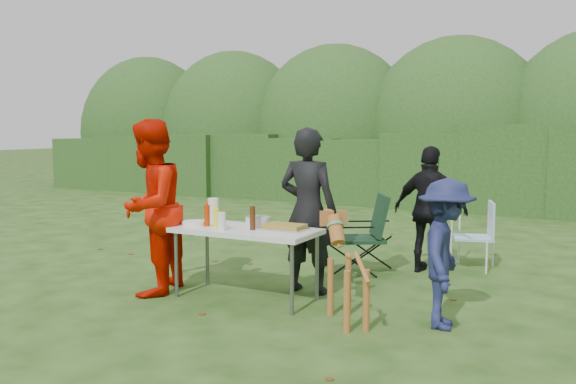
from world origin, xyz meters
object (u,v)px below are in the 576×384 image
at_px(person_cook, 308,211).
at_px(mustard_bottle, 216,219).
at_px(person_black_puffy, 430,210).
at_px(camping_chair, 361,234).
at_px(folding_table, 246,233).
at_px(beer_bottle, 252,218).
at_px(lawn_chair, 473,235).
at_px(dog, 348,272).
at_px(child, 446,254).
at_px(ketchup_bottle, 207,216).
at_px(paper_towel_roll, 213,210).
at_px(person_red_jacket, 150,207).

bearing_deg(person_cook, mustard_bottle, 42.54).
bearing_deg(person_black_puffy, camping_chair, 36.81).
distance_m(folding_table, beer_bottle, 0.22).
height_order(folding_table, lawn_chair, lawn_chair).
bearing_deg(dog, child, -109.80).
distance_m(folding_table, child, 2.04).
relative_size(camping_chair, lawn_chair, 1.13).
bearing_deg(mustard_bottle, dog, -4.67).
xyz_separation_m(camping_chair, ketchup_bottle, (-1.10, -1.64, 0.36)).
height_order(dog, ketchup_bottle, ketchup_bottle).
xyz_separation_m(ketchup_bottle, paper_towel_roll, (-0.11, 0.27, 0.02)).
bearing_deg(lawn_chair, camping_chair, 22.40).
bearing_deg(person_red_jacket, beer_bottle, 86.92).
height_order(child, dog, child).
xyz_separation_m(folding_table, person_red_jacket, (-1.01, -0.28, 0.24)).
height_order(person_cook, person_red_jacket, person_red_jacket).
relative_size(person_black_puffy, paper_towel_roll, 5.96).
bearing_deg(ketchup_bottle, camping_chair, 56.29).
distance_m(camping_chair, ketchup_bottle, 2.01).
xyz_separation_m(dog, lawn_chair, (0.57, 2.76, -0.04)).
bearing_deg(person_black_puffy, person_red_jacket, 48.45).
relative_size(dog, mustard_bottle, 4.98).
height_order(child, lawn_chair, child).
xyz_separation_m(folding_table, camping_chair, (0.67, 1.57, -0.20)).
distance_m(lawn_chair, paper_towel_roll, 3.31).
height_order(person_cook, child, person_cook).
distance_m(folding_table, ketchup_bottle, 0.46).
relative_size(folding_table, dog, 1.51).
bearing_deg(beer_bottle, child, 2.75).
height_order(person_red_jacket, lawn_chair, person_red_jacket).
bearing_deg(paper_towel_roll, mustard_bottle, -51.43).
bearing_deg(person_red_jacket, paper_towel_roll, 120.81).
bearing_deg(folding_table, paper_towel_roll, 159.55).
relative_size(ketchup_bottle, paper_towel_roll, 0.85).
xyz_separation_m(person_black_puffy, mustard_bottle, (-1.65, -2.16, 0.07)).
bearing_deg(ketchup_bottle, person_cook, 34.69).
bearing_deg(mustard_bottle, child, 4.34).
relative_size(person_cook, person_black_puffy, 1.14).
distance_m(dog, lawn_chair, 2.82).
height_order(dog, beer_bottle, beer_bottle).
bearing_deg(camping_chair, lawn_chair, -171.51).
relative_size(person_black_puffy, beer_bottle, 6.46).
bearing_deg(mustard_bottle, folding_table, 27.85).
relative_size(person_red_jacket, mustard_bottle, 9.30).
relative_size(child, dog, 1.33).
height_order(dog, camping_chair, camping_chair).
distance_m(camping_chair, mustard_bottle, 1.98).
bearing_deg(person_red_jacket, camping_chair, 123.34).
relative_size(person_red_jacket, ketchup_bottle, 8.45).
distance_m(child, paper_towel_roll, 2.59).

